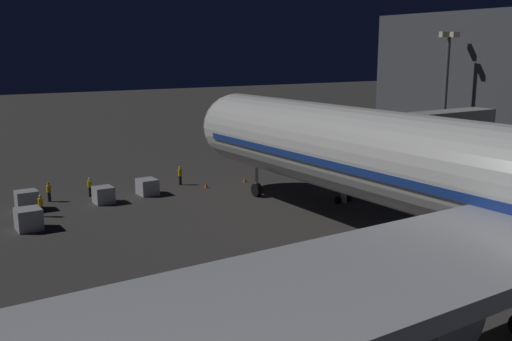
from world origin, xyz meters
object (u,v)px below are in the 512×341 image
baggage_container_mid_row (103,195)px  traffic_cone_nose_port (245,179)px  ground_crew_by_belt_loader (41,205)px  baggage_container_spare (29,219)px  ground_crew_under_port_wing (90,186)px  ground_crew_marshaller_fwd (180,175)px  baggage_container_far_row (147,187)px  jet_bridge (399,129)px  baggage_container_near_belt (27,200)px  traffic_cone_nose_starboard (206,185)px  apron_floodlight_mast (446,88)px  ground_crew_near_nose_gear (49,191)px

baggage_container_mid_row → traffic_cone_nose_port: baggage_container_mid_row is taller
ground_crew_by_belt_loader → baggage_container_spare: bearing=62.5°
ground_crew_under_port_wing → traffic_cone_nose_port: size_ratio=3.18×
ground_crew_by_belt_loader → ground_crew_marshaller_fwd: (-14.07, -4.12, 0.04)m
baggage_container_far_row → traffic_cone_nose_port: 10.19m
jet_bridge → ground_crew_by_belt_loader: size_ratio=12.01×
baggage_container_near_belt → ground_crew_under_port_wing: (-5.73, -1.63, 0.15)m
ground_crew_by_belt_loader → traffic_cone_nose_starboard: (-15.62, -1.68, -0.70)m
ground_crew_marshaller_fwd → baggage_container_mid_row: bearing=17.5°
baggage_container_spare → ground_crew_under_port_wing: bearing=-133.0°
apron_floodlight_mast → baggage_container_near_belt: 44.95m
baggage_container_far_row → ground_crew_by_belt_loader: bearing=12.6°
jet_bridge → ground_crew_marshaller_fwd: jet_bridge is taller
ground_crew_marshaller_fwd → traffic_cone_nose_port: 6.47m
traffic_cone_nose_starboard → baggage_container_far_row: bearing=-5.2°
baggage_container_near_belt → ground_crew_marshaller_fwd: ground_crew_marshaller_fwd is taller
baggage_container_far_row → jet_bridge: bearing=148.5°
baggage_container_mid_row → ground_crew_by_belt_loader: bearing=14.5°
traffic_cone_nose_starboard → baggage_container_near_belt: bearing=-3.4°
baggage_container_spare → ground_crew_by_belt_loader: ground_crew_by_belt_loader is taller
baggage_container_mid_row → baggage_container_far_row: (-4.35, -0.78, 0.01)m
baggage_container_spare → traffic_cone_nose_port: size_ratio=3.37×
ground_crew_by_belt_loader → baggage_container_far_row: bearing=-167.4°
ground_crew_near_nose_gear → ground_crew_by_belt_loader: size_ratio=0.97×
baggage_container_spare → apron_floodlight_mast: bearing=179.6°
ground_crew_by_belt_loader → traffic_cone_nose_starboard: size_ratio=3.23×
ground_crew_near_nose_gear → ground_crew_under_port_wing: size_ratio=0.99×
baggage_container_far_row → ground_crew_under_port_wing: (4.62, -2.08, 0.25)m
ground_crew_marshaller_fwd → traffic_cone_nose_port: (-5.95, 2.44, -0.74)m
jet_bridge → traffic_cone_nose_port: jet_bridge is taller
jet_bridge → baggage_container_mid_row: 26.81m
baggage_container_mid_row → ground_crew_by_belt_loader: 5.69m
apron_floodlight_mast → baggage_container_spare: bearing=-0.4°
baggage_container_far_row → baggage_container_spare: baggage_container_spare is taller
ground_crew_marshaller_fwd → jet_bridge: bearing=137.8°
jet_bridge → traffic_cone_nose_starboard: (13.71, -11.40, -5.63)m
baggage_container_far_row → baggage_container_mid_row: bearing=10.2°
ground_crew_near_nose_gear → baggage_container_mid_row: bearing=141.5°
baggage_container_mid_row → ground_crew_marshaller_fwd: ground_crew_marshaller_fwd is taller
baggage_container_spare → ground_crew_marshaller_fwd: 17.16m
baggage_container_spare → traffic_cone_nose_starboard: 17.80m
ground_crew_marshaller_fwd → traffic_cone_nose_port: bearing=157.7°
jet_bridge → baggage_container_mid_row: bearing=-25.1°
baggage_container_far_row → ground_crew_near_nose_gear: (8.15, -2.24, 0.23)m
apron_floodlight_mast → baggage_container_far_row: size_ratio=7.98×
baggage_container_far_row → ground_crew_by_belt_loader: ground_crew_by_belt_loader is taller
baggage_container_far_row → ground_crew_under_port_wing: ground_crew_under_port_wing is taller
apron_floodlight_mast → ground_crew_under_port_wing: 39.63m
baggage_container_near_belt → traffic_cone_nose_port: (-20.52, 0.97, -0.54)m
baggage_container_near_belt → traffic_cone_nose_port: bearing=177.3°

